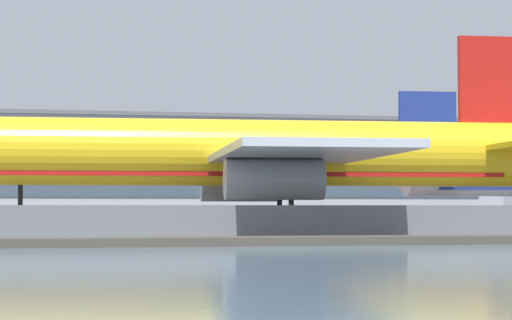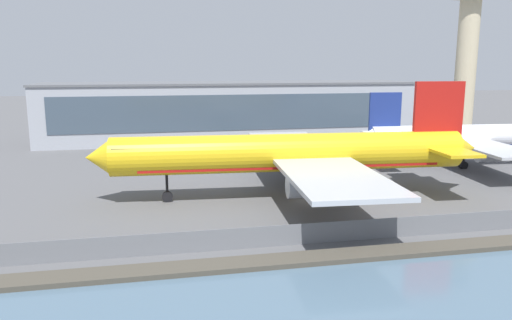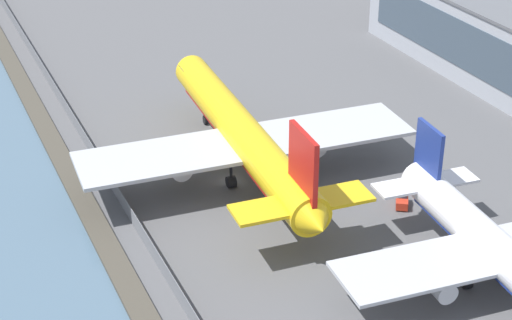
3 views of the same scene
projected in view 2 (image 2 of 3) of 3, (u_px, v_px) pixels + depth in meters
name	position (u px, v px, depth m)	size (l,w,h in m)	color
ground_plane	(309.00, 201.00, 69.63)	(500.00, 500.00, 0.00)	#565659
shoreline_seawall	(371.00, 253.00, 49.88)	(320.00, 3.00, 0.50)	#474238
perimeter_fence	(354.00, 230.00, 54.03)	(280.00, 0.10, 2.29)	slate
cargo_jet_yellow	(296.00, 154.00, 70.65)	(56.30, 48.30, 16.51)	yellow
passenger_jet_white	(469.00, 138.00, 92.82)	(44.68, 38.07, 13.91)	white
baggage_tug	(360.00, 165.00, 90.48)	(3.56, 3.08, 1.80)	red
control_tower	(468.00, 43.00, 124.76)	(10.15, 10.15, 42.05)	#C6B793
terminal_building	(230.00, 111.00, 125.51)	(91.62, 18.82, 14.32)	#9EA3AD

